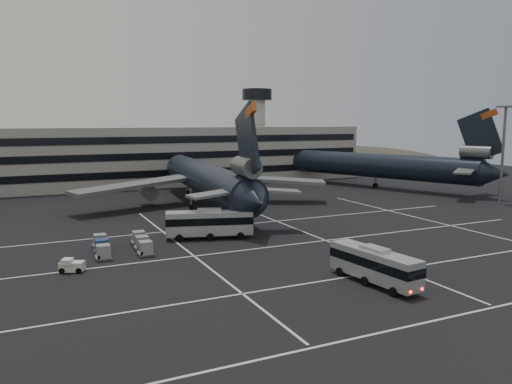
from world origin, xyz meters
The scene contains 11 objects.
ground centered at (0.00, 0.00, 0.00)m, with size 260.00×260.00×0.00m, color black.
lane_markings centered at (0.95, 0.72, 0.01)m, with size 90.00×55.62×0.01m.
terminal centered at (-2.95, 71.14, 6.93)m, with size 125.00×26.00×24.00m.
hills centered at (17.99, 170.00, -12.07)m, with size 352.00×180.00×44.00m.
lightpole_right centered at (58.00, 15.00, 11.82)m, with size 2.40×2.40×18.28m.
trijet_main centered at (6.17, 33.89, 5.25)m, with size 47.26×57.70×18.08m.
trijet_far centered at (51.47, 42.27, 5.43)m, with size 29.21×55.31×18.08m.
bus_near centered at (6.59, -12.74, 1.98)m, with size 3.56×10.45×3.61m.
bus_far centered at (-1.39, 11.51, 2.21)m, with size 11.72×5.75×4.04m.
tug_b centered at (-19.24, 3.53, 0.67)m, with size 2.72×2.26×1.51m.
uld_cluster centered at (-13.16, 9.52, 0.85)m, with size 7.01×8.14×1.73m.
Camera 1 is at (-23.27, -49.77, 15.53)m, focal length 35.00 mm.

